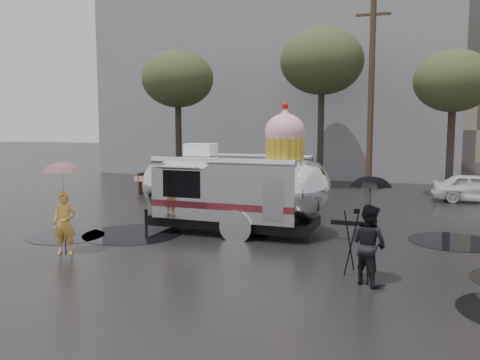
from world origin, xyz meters
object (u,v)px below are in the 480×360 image
(airstream_trailer, at_px, (237,186))
(tripod, at_px, (356,236))
(person_left, at_px, (65,223))
(person_right, at_px, (369,245))

(airstream_trailer, distance_m, tripod, 5.15)
(person_left, bearing_deg, person_right, -17.98)
(person_right, relative_size, tripod, 1.13)
(person_left, height_order, tripod, person_left)
(person_left, relative_size, person_right, 0.95)
(person_right, xyz_separation_m, tripod, (-0.31, 0.62, 0.03))
(person_left, distance_m, person_right, 7.48)
(airstream_trailer, xyz_separation_m, person_left, (-3.31, -3.86, -0.60))
(airstream_trailer, bearing_deg, person_right, -41.13)
(airstream_trailer, relative_size, person_left, 4.65)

